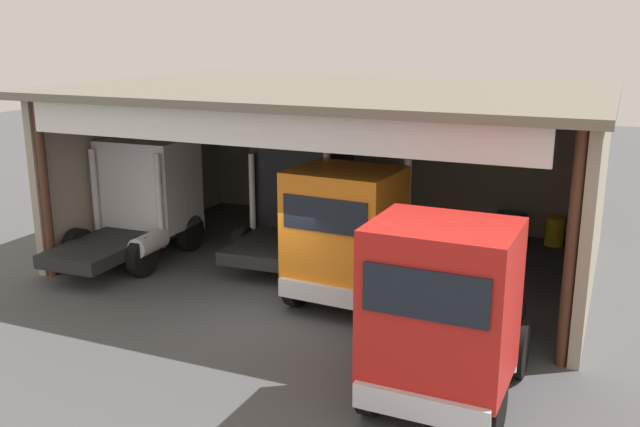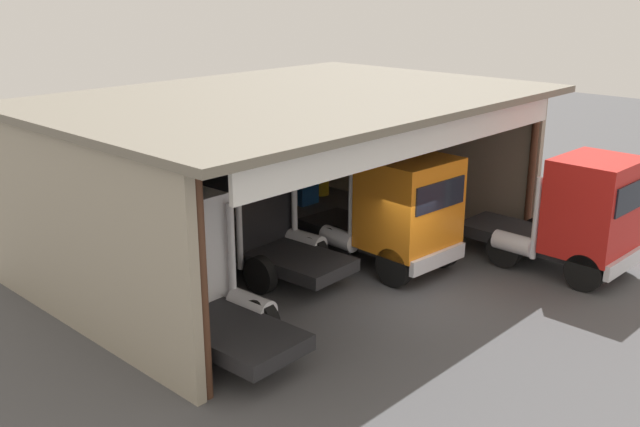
# 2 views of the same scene
# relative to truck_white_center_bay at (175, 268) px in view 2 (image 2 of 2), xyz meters

# --- Properties ---
(ground_plane) EXTENTS (80.00, 80.00, 0.00)m
(ground_plane) POSITION_rel_truck_white_center_bay_xyz_m (5.50, -2.75, -1.77)
(ground_plane) COLOR #4C4C4F
(ground_plane) RESTS_ON ground
(workshop_shed) EXTENTS (14.51, 10.31, 5.09)m
(workshop_shed) POSITION_rel_truck_white_center_bay_xyz_m (5.50, 2.76, 1.80)
(workshop_shed) COLOR #9E937F
(workshop_shed) RESTS_ON ground
(truck_white_center_bay) EXTENTS (2.77, 5.19, 3.46)m
(truck_white_center_bay) POSITION_rel_truck_white_center_bay_xyz_m (0.00, 0.00, 0.00)
(truck_white_center_bay) COLOR white
(truck_white_center_bay) RESTS_ON ground
(truck_black_center_left_bay) EXTENTS (2.80, 5.35, 3.25)m
(truck_black_center_left_bay) POSITION_rel_truck_white_center_bay_xyz_m (4.11, 2.26, -0.07)
(truck_black_center_left_bay) COLOR black
(truck_black_center_left_bay) RESTS_ON ground
(truck_orange_yard_outside) EXTENTS (2.68, 5.17, 3.57)m
(truck_orange_yard_outside) POSITION_rel_truck_white_center_bay_xyz_m (7.05, -1.15, 0.01)
(truck_orange_yard_outside) COLOR orange
(truck_orange_yard_outside) RESTS_ON ground
(truck_red_left_bay) EXTENTS (2.59, 5.16, 3.50)m
(truck_red_left_bay) POSITION_rel_truck_white_center_bay_xyz_m (10.35, -5.10, 0.01)
(truck_red_left_bay) COLOR red
(truck_red_left_bay) RESTS_ON ground
(oil_drum) EXTENTS (0.58, 0.58, 0.89)m
(oil_drum) POSITION_rel_truck_white_center_bay_xyz_m (11.25, 5.87, -1.32)
(oil_drum) COLOR gold
(oil_drum) RESTS_ON ground
(tool_cart) EXTENTS (0.90, 0.60, 1.00)m
(tool_cart) POSITION_rel_truck_white_center_bay_xyz_m (9.93, 5.51, -1.27)
(tool_cart) COLOR #1E59A5
(tool_cart) RESTS_ON ground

